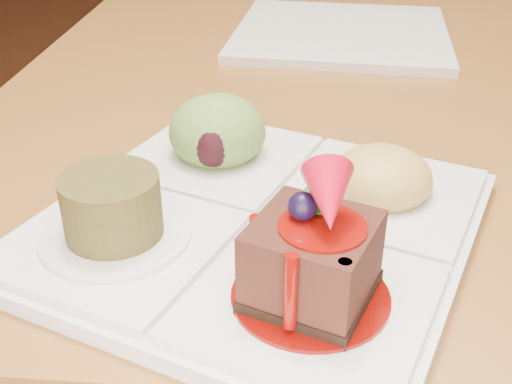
{
  "coord_description": "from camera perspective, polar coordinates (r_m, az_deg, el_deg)",
  "views": [
    {
      "loc": [
        -0.16,
        -1.14,
        1.01
      ],
      "look_at": [
        -0.19,
        -0.75,
        0.79
      ],
      "focal_mm": 45.0,
      "sensor_mm": 36.0,
      "label": 1
    }
  ],
  "objects": [
    {
      "name": "ground",
      "position": [
        1.53,
        9.64,
        -11.71
      ],
      "size": [
        6.0,
        6.0,
        0.0
      ],
      "primitive_type": "plane",
      "color": "#552D18"
    },
    {
      "name": "dining_table",
      "position": [
        1.19,
        12.49,
        13.58
      ],
      "size": [
        1.0,
        1.8,
        0.75
      ],
      "color": "brown",
      "rests_on": "ground"
    },
    {
      "name": "sampler_plate",
      "position": [
        0.46,
        0.03,
        -1.04
      ],
      "size": [
        0.38,
        0.38,
        0.11
      ],
      "rotation": [
        0.0,
        0.0,
        -0.38
      ],
      "color": "silver",
      "rests_on": "dining_table"
    },
    {
      "name": "second_plate",
      "position": [
        0.92,
        7.59,
        13.82
      ],
      "size": [
        0.31,
        0.31,
        0.01
      ],
      "primitive_type": "cube",
      "rotation": [
        0.0,
        0.0,
        -0.08
      ],
      "color": "silver",
      "rests_on": "dining_table"
    }
  ]
}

